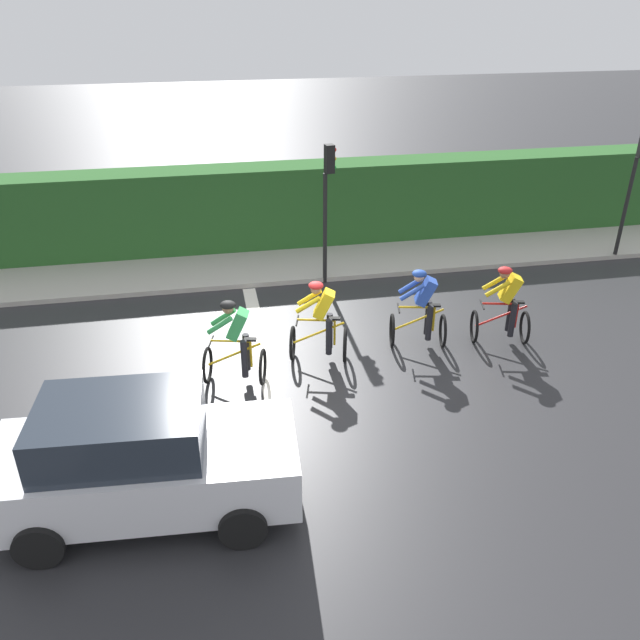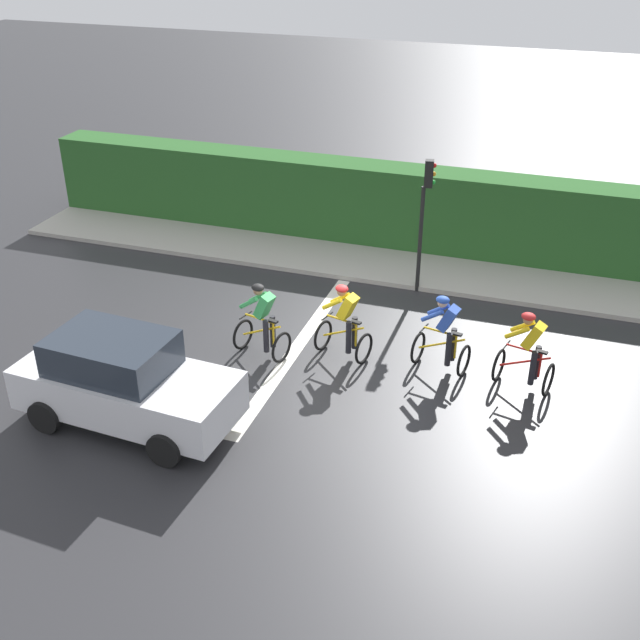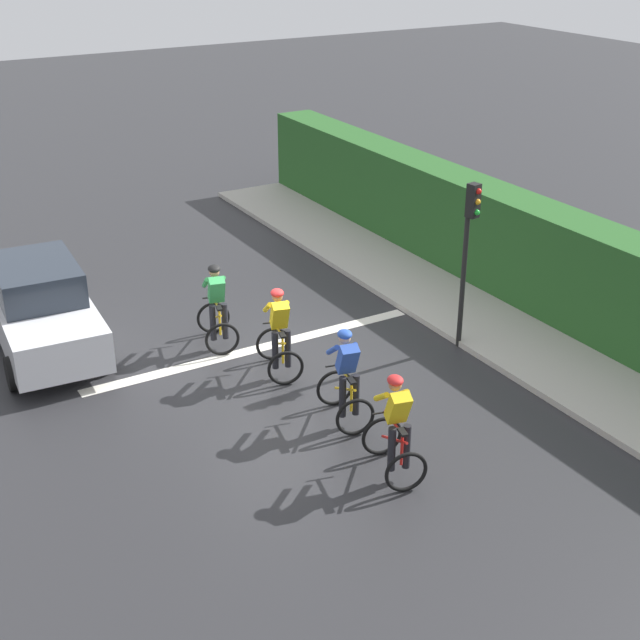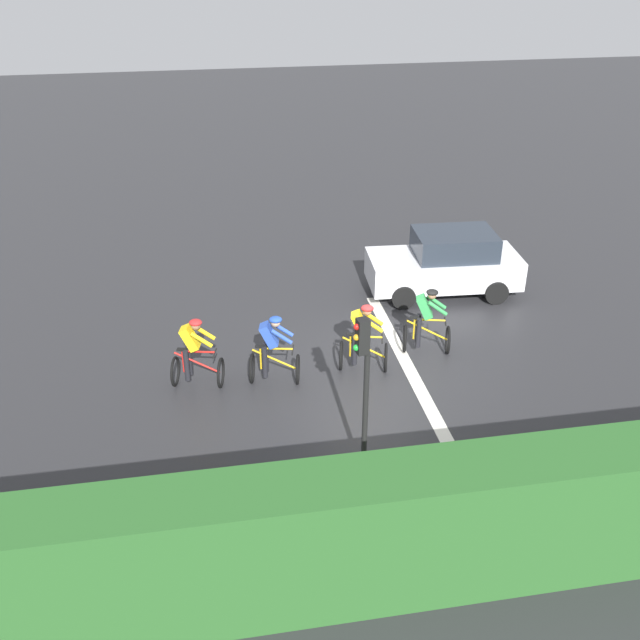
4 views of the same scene
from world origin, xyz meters
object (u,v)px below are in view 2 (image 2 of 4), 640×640
object	(u,v)px
cyclist_lead	(528,353)
car_white	(124,381)
cyclist_fourth	(263,322)
cyclist_mid	(345,324)
cyclist_second	(444,335)
traffic_light_near_crossing	(425,206)

from	to	relation	value
cyclist_lead	car_white	distance (m)	7.74
cyclist_fourth	cyclist_mid	bearing A→B (deg)	107.07
cyclist_second	cyclist_mid	distance (m)	2.06
cyclist_second	cyclist_fourth	distance (m)	3.77
cyclist_mid	car_white	xyz separation A→B (m)	(3.51, -3.15, 0.08)
cyclist_second	cyclist_fourth	world-z (taller)	same
cyclist_lead	cyclist_second	world-z (taller)	same
traffic_light_near_crossing	cyclist_fourth	bearing A→B (deg)	-31.30
car_white	cyclist_mid	bearing A→B (deg)	138.12
cyclist_lead	cyclist_fourth	world-z (taller)	same
cyclist_lead	cyclist_fourth	distance (m)	5.42
cyclist_second	traffic_light_near_crossing	distance (m)	3.91
cyclist_mid	cyclist_lead	bearing A→B (deg)	90.05
cyclist_mid	cyclist_fourth	distance (m)	1.73
cyclist_mid	cyclist_second	bearing A→B (deg)	94.68
cyclist_lead	car_white	world-z (taller)	car_white
cyclist_second	cyclist_fourth	xyz separation A→B (m)	(0.68, -3.71, 0.00)
cyclist_lead	car_white	xyz separation A→B (m)	(3.52, -6.90, 0.08)
cyclist_fourth	car_white	size ratio (longest dim) A/B	0.40
car_white	traffic_light_near_crossing	xyz separation A→B (m)	(-7.11, 3.99, 1.35)
cyclist_second	car_white	bearing A→B (deg)	-54.74
cyclist_second	cyclist_mid	bearing A→B (deg)	-85.32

